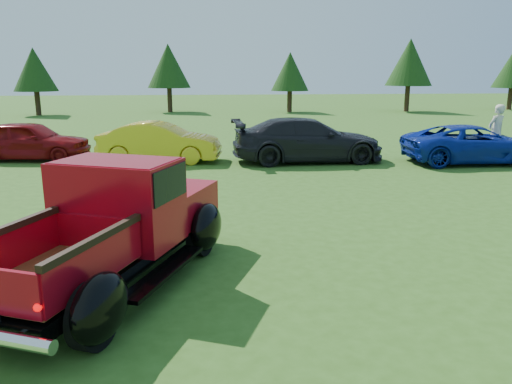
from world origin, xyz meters
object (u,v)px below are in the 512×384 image
show_car_red (29,141)px  show_car_grey (308,140)px  show_car_blue (473,144)px  spectator (496,132)px  tree_mid_left (168,66)px  tree_mid_right (290,72)px  show_car_yellow (160,142)px  tree_east (410,62)px  tree_west (34,70)px  pickup_truck (120,222)px

show_car_red → show_car_grey: 9.52m
show_car_blue → spectator: size_ratio=2.40×
tree_mid_left → tree_mid_right: (9.00, -1.00, -0.41)m
show_car_grey → show_car_yellow: bearing=83.0°
tree_east → show_car_yellow: size_ratio=1.34×
tree_west → show_car_grey: (14.94, -20.24, -2.37)m
tree_mid_right → show_car_yellow: 22.36m
tree_mid_left → show_car_grey: (5.94, -22.24, -2.65)m
show_car_red → tree_mid_right: bearing=-24.8°
tree_west → spectator: (21.53, -20.44, -2.16)m
tree_east → show_car_red: 29.15m
tree_west → show_car_grey: size_ratio=0.91×
tree_west → pickup_truck: bearing=-71.0°
tree_west → tree_mid_right: size_ratio=1.05×
show_car_red → tree_mid_left: bearing=-2.2°
pickup_truck → show_car_grey: size_ratio=0.99×
tree_west → tree_east: size_ratio=0.85×
tree_mid_left → show_car_blue: (11.36, -23.09, -2.75)m
show_car_yellow → show_car_grey: show_car_grey is taller
pickup_truck → show_car_blue: bearing=62.4°
show_car_red → show_car_blue: (14.86, -2.13, -0.05)m
tree_west → spectator: tree_west is taller
show_car_blue → spectator: spectator is taller
tree_west → tree_mid_right: bearing=3.2°
tree_mid_right → show_car_yellow: bearing=-111.1°
show_car_blue → pickup_truck: bearing=130.9°
spectator → pickup_truck: bearing=17.5°
show_car_grey → show_car_red: bearing=81.0°
tree_mid_left → show_car_red: (-3.50, -20.96, -2.70)m
spectator → tree_mid_right: bearing=-101.8°
show_car_yellow → show_car_blue: 10.47m
tree_mid_left → tree_mid_right: 9.06m
tree_west → tree_mid_right: tree_west is taller
show_car_yellow → tree_mid_left: bearing=11.1°
tree_mid_left → pickup_truck: size_ratio=1.00×
spectator → show_car_yellow: bearing=-24.6°
tree_west → spectator: size_ratio=2.43×
tree_mid_left → tree_west: bearing=-167.5°
show_car_yellow → tree_west: bearing=35.3°
show_car_grey → tree_east: bearing=-31.5°
tree_west → show_car_yellow: 22.26m
tree_west → tree_east: bearing=1.1°
show_car_yellow → show_car_blue: bearing=-88.8°
show_car_yellow → show_car_grey: size_ratio=0.80×
show_car_grey → show_car_blue: 5.49m
show_car_yellow → show_car_blue: show_car_yellow is taller
tree_west → tree_mid_left: 9.22m
tree_west → spectator: bearing=-43.5°
show_car_yellow → spectator: size_ratio=2.13×
tree_west → show_car_grey: tree_west is taller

